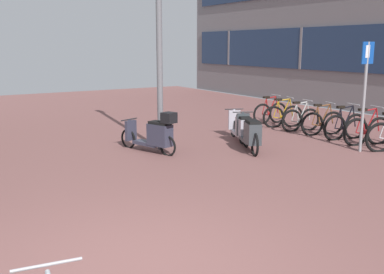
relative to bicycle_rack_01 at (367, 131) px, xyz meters
name	(u,v)px	position (x,y,z in m)	size (l,w,h in m)	color
ground	(244,242)	(-6.21, -2.82, -0.38)	(21.00, 40.00, 0.13)	#232D27
bicycle_rack_01	(367,131)	(0.00, 0.00, 0.00)	(1.39, 0.53, 1.02)	black
bicycle_rack_02	(345,127)	(0.08, 0.76, -0.01)	(1.38, 0.48, 0.99)	black
bicycle_rack_03	(322,123)	(0.05, 1.51, -0.02)	(1.30, 0.53, 0.95)	black
bicycle_rack_04	(301,120)	(-0.04, 2.27, -0.02)	(1.30, 0.48, 0.95)	black
bicycle_rack_05	(283,116)	(-0.03, 3.03, -0.02)	(1.28, 0.56, 0.96)	black
bicycle_rack_06	(270,113)	(0.12, 3.79, -0.02)	(1.32, 0.48, 0.95)	black
scooter_near	(241,127)	(-2.55, 1.91, 0.04)	(0.90, 1.72, 0.81)	black
scooter_mid	(155,134)	(-4.97, 2.07, 0.10)	(0.86, 1.71, 1.03)	black
scooter_far	(250,134)	(-2.95, 1.07, 0.06)	(0.92, 1.71, 0.87)	black
parking_sign	(365,85)	(-0.76, -0.39, 1.23)	(0.40, 0.07, 2.57)	gray
lamp_post	(159,13)	(-4.67, 2.36, 2.87)	(0.20, 0.52, 5.81)	slate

